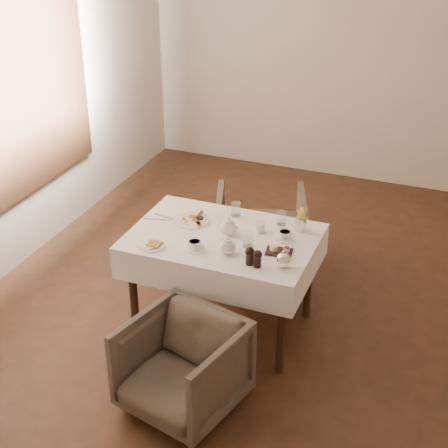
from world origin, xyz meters
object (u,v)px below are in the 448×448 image
Objects in this scene: armchair_near at (182,367)px; armchair_far at (260,232)px; teapot_centre at (228,226)px; table at (223,250)px; breakfast_plate at (192,220)px.

armchair_near is 0.90× the size of armchair_far.
armchair_far is 4.43× the size of teapot_centre.
breakfast_plate is (-0.29, 0.13, 0.13)m from table.
armchair_far is 0.90m from breakfast_plate.
armchair_near is at bearing -49.19° from breakfast_plate.
breakfast_plate is at bearing 51.00° from armchair_far.
table reaches higher than armchair_far.
armchair_far is at bearing 107.00° from armchair_near.
armchair_near is 4.01× the size of teapot_centre.
armchair_far is (-0.09, 1.74, 0.03)m from armchair_near.
table is at bearing -2.93° from breakfast_plate.
teapot_centre reaches higher than armchair_far.
breakfast_plate is (-0.36, 1.00, 0.46)m from armchair_near.
teapot_centre reaches higher than armchair_near.
armchair_far is 2.87× the size of breakfast_plate.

